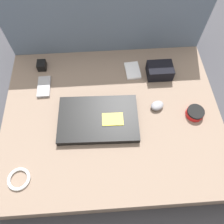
{
  "coord_description": "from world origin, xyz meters",
  "views": [
    {
      "loc": [
        -0.03,
        -0.47,
        1.0
      ],
      "look_at": [
        0.0,
        0.0,
        0.16
      ],
      "focal_mm": 35.0,
      "sensor_mm": 36.0,
      "label": 1
    }
  ],
  "objects": [
    {
      "name": "couch_seat",
      "position": [
        0.0,
        0.0,
        0.07
      ],
      "size": [
        0.97,
        0.78,
        0.14
      ],
      "color": "#7A6656",
      "rests_on": "ground_plane"
    },
    {
      "name": "charger_brick",
      "position": [
        -0.33,
        0.29,
        0.16
      ],
      "size": [
        0.04,
        0.05,
        0.04
      ],
      "color": "black",
      "rests_on": "couch_seat"
    },
    {
      "name": "cable_coil",
      "position": [
        -0.38,
        -0.26,
        0.15
      ],
      "size": [
        0.09,
        0.09,
        0.01
      ],
      "color": "white",
      "rests_on": "couch_seat"
    },
    {
      "name": "phone_silver",
      "position": [
        -0.32,
        0.17,
        0.15
      ],
      "size": [
        0.06,
        0.12,
        0.01
      ],
      "rotation": [
        0.0,
        0.0,
        0.02
      ],
      "color": "#99999E",
      "rests_on": "couch_seat"
    },
    {
      "name": "ground_plane",
      "position": [
        0.0,
        0.0,
        0.0
      ],
      "size": [
        8.0,
        8.0,
        0.0
      ],
      "primitive_type": "plane",
      "color": "#38383D"
    },
    {
      "name": "camera_pouch",
      "position": [
        0.25,
        0.21,
        0.17
      ],
      "size": [
        0.12,
        0.09,
        0.06
      ],
      "color": "black",
      "rests_on": "couch_seat"
    },
    {
      "name": "computer_mouse",
      "position": [
        0.21,
        0.02,
        0.15
      ],
      "size": [
        0.07,
        0.07,
        0.03
      ],
      "rotation": [
        0.0,
        0.0,
        0.43
      ],
      "color": "gray",
      "rests_on": "couch_seat"
    },
    {
      "name": "speaker_puck",
      "position": [
        0.37,
        -0.03,
        0.15
      ],
      "size": [
        0.08,
        0.08,
        0.03
      ],
      "color": "red",
      "rests_on": "couch_seat"
    },
    {
      "name": "laptop",
      "position": [
        -0.06,
        -0.03,
        0.15
      ],
      "size": [
        0.35,
        0.23,
        0.03
      ],
      "rotation": [
        0.0,
        0.0,
        -0.03
      ],
      "color": "black",
      "rests_on": "couch_seat"
    },
    {
      "name": "phone_black",
      "position": [
        0.12,
        0.24,
        0.15
      ],
      "size": [
        0.08,
        0.11,
        0.01
      ],
      "rotation": [
        0.0,
        0.0,
        0.07
      ],
      "color": "silver",
      "rests_on": "couch_seat"
    },
    {
      "name": "couch_backrest",
      "position": [
        0.0,
        0.49,
        0.26
      ],
      "size": [
        0.97,
        0.2,
        0.51
      ],
      "color": "slate",
      "rests_on": "ground_plane"
    }
  ]
}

